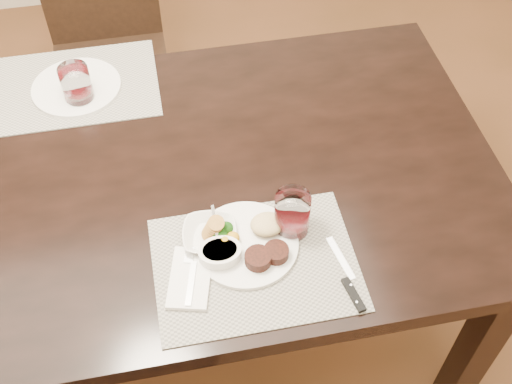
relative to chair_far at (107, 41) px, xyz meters
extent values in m
plane|color=#452B16|center=(0.00, -0.93, -0.50)|extent=(4.50, 4.50, 0.00)
cube|color=black|center=(0.00, -0.93, 0.22)|extent=(2.00, 1.00, 0.05)
cube|color=black|center=(0.92, -1.35, -0.15)|extent=(0.08, 0.08, 0.70)
cube|color=black|center=(0.92, -0.51, -0.15)|extent=(0.08, 0.08, 0.70)
cube|color=black|center=(0.00, -0.08, -0.07)|extent=(0.42, 0.42, 0.04)
cube|color=black|center=(-0.18, -0.26, -0.30)|extent=(0.04, 0.04, 0.41)
cube|color=black|center=(0.18, -0.26, -0.30)|extent=(0.04, 0.04, 0.41)
cube|color=black|center=(-0.18, 0.10, -0.30)|extent=(0.04, 0.04, 0.41)
cube|color=black|center=(0.18, 0.10, -0.30)|extent=(0.04, 0.04, 0.41)
cube|color=gray|center=(0.32, -1.23, 0.25)|extent=(0.46, 0.34, 0.00)
cube|color=gray|center=(-0.07, -0.53, 0.25)|extent=(0.46, 0.34, 0.00)
cylinder|color=silver|center=(0.31, -1.18, 0.26)|extent=(0.24, 0.24, 0.01)
cylinder|color=black|center=(0.32, -1.23, 0.27)|extent=(0.06, 0.06, 0.03)
cylinder|color=black|center=(0.37, -1.23, 0.27)|extent=(0.06, 0.06, 0.02)
ellipsoid|color=tan|center=(0.36, -1.15, 0.28)|extent=(0.08, 0.07, 0.03)
ellipsoid|color=#14470D|center=(0.25, -1.16, 0.28)|extent=(0.04, 0.04, 0.03)
ellipsoid|color=#C58519|center=(0.26, -1.18, 0.28)|extent=(0.04, 0.04, 0.03)
cube|color=white|center=(0.17, -1.25, 0.26)|extent=(0.13, 0.18, 0.01)
cube|color=white|center=(0.17, -1.26, 0.26)|extent=(0.04, 0.11, 0.00)
cube|color=white|center=(0.17, -1.19, 0.26)|extent=(0.03, 0.05, 0.00)
cube|color=white|center=(0.51, -1.26, 0.25)|extent=(0.04, 0.12, 0.00)
cube|color=black|center=(0.51, -1.36, 0.26)|extent=(0.03, 0.09, 0.01)
imported|color=silver|center=(0.23, -1.14, 0.27)|extent=(0.14, 0.14, 0.03)
cylinder|color=#A77134|center=(0.23, -1.14, 0.29)|extent=(0.04, 0.05, 0.04)
cylinder|color=silver|center=(0.24, -1.20, 0.27)|extent=(0.10, 0.10, 0.04)
cylinder|color=#0D3A14|center=(0.24, -1.20, 0.28)|extent=(0.08, 0.08, 0.01)
cube|color=white|center=(0.24, -1.14, 0.31)|extent=(0.01, 0.07, 0.05)
cylinder|color=white|center=(0.42, -1.15, 0.31)|extent=(0.08, 0.08, 0.11)
cylinder|color=#340407|center=(0.42, -1.15, 0.26)|extent=(0.07, 0.07, 0.03)
cylinder|color=silver|center=(-0.07, -0.55, 0.26)|extent=(0.25, 0.25, 0.01)
cylinder|color=white|center=(-0.06, -0.60, 0.31)|extent=(0.08, 0.08, 0.11)
cylinder|color=#340407|center=(-0.06, -0.60, 0.26)|extent=(0.07, 0.07, 0.03)
camera|label=1|loc=(0.16, -2.02, 1.48)|focal=45.00mm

